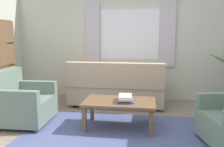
# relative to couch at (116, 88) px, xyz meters

# --- Properties ---
(ground_plane) EXTENTS (6.24, 6.24, 0.00)m
(ground_plane) POSITION_rel_couch_xyz_m (0.21, -1.54, -0.37)
(ground_plane) COLOR gray
(wall_back) EXTENTS (5.32, 0.12, 2.60)m
(wall_back) POSITION_rel_couch_xyz_m (0.21, 0.72, 0.93)
(wall_back) COLOR beige
(wall_back) RESTS_ON ground_plane
(window_with_curtains) EXTENTS (1.98, 0.07, 1.40)m
(window_with_curtains) POSITION_rel_couch_xyz_m (0.21, 0.64, 1.08)
(window_with_curtains) COLOR white
(area_rug) EXTENTS (2.78, 2.02, 0.01)m
(area_rug) POSITION_rel_couch_xyz_m (0.21, -1.54, -0.36)
(area_rug) COLOR #4C5684
(area_rug) RESTS_ON ground_plane
(couch) EXTENTS (1.90, 0.82, 0.92)m
(couch) POSITION_rel_couch_xyz_m (0.00, 0.00, 0.00)
(couch) COLOR tan
(couch) RESTS_ON ground_plane
(armchair_left) EXTENTS (0.85, 0.87, 0.88)m
(armchair_left) POSITION_rel_couch_xyz_m (-1.41, -1.19, -0.01)
(armchair_left) COLOR slate
(armchair_left) RESTS_ON ground_plane
(coffee_table) EXTENTS (1.10, 0.64, 0.44)m
(coffee_table) POSITION_rel_couch_xyz_m (0.21, -1.15, 0.01)
(coffee_table) COLOR brown
(coffee_table) RESTS_ON ground_plane
(book_stack_on_table) EXTENTS (0.26, 0.34, 0.10)m
(book_stack_on_table) POSITION_rel_couch_xyz_m (0.30, -1.18, 0.12)
(book_stack_on_table) COLOR #335199
(book_stack_on_table) RESTS_ON coffee_table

